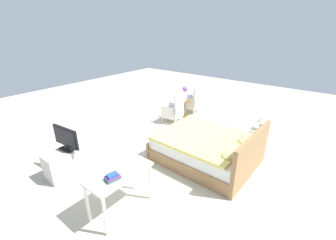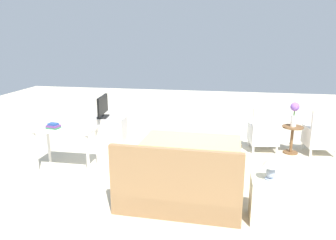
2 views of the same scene
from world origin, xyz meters
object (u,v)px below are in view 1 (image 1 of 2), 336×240
(book_stack, at_px, (113,177))
(side_table, at_px, (185,107))
(tv_flatscreen, at_px, (66,138))
(armchair_by_window_right, at_px, (174,110))
(nightstand, at_px, (258,140))
(tv_stand, at_px, (70,161))
(armchair_by_window_left, at_px, (193,102))
(vanity_desk, at_px, (119,177))
(table_lamp, at_px, (262,121))
(bed, at_px, (208,149))
(flower_vase, at_px, (185,92))

(book_stack, bearing_deg, side_table, -159.71)
(side_table, height_order, tv_flatscreen, tv_flatscreen)
(armchair_by_window_right, distance_m, side_table, 0.53)
(nightstand, height_order, tv_flatscreen, tv_flatscreen)
(nightstand, distance_m, tv_flatscreen, 4.25)
(nightstand, distance_m, tv_stand, 4.22)
(tv_stand, bearing_deg, armchair_by_window_right, 178.37)
(armchair_by_window_left, height_order, vanity_desk, armchair_by_window_left)
(armchair_by_window_right, distance_m, table_lamp, 2.69)
(side_table, relative_size, book_stack, 2.31)
(bed, relative_size, table_lamp, 6.40)
(armchair_by_window_left, bearing_deg, flower_vase, 3.82)
(armchair_by_window_right, xyz_separation_m, book_stack, (3.66, 1.58, 0.41))
(bed, height_order, book_stack, bed)
(bed, height_order, armchair_by_window_left, bed)
(nightstand, bearing_deg, flower_vase, -105.90)
(armchair_by_window_right, xyz_separation_m, nightstand, (0.21, 2.65, -0.09))
(bed, height_order, nightstand, bed)
(armchair_by_window_right, bearing_deg, nightstand, 85.43)
(armchair_by_window_left, relative_size, book_stack, 3.85)
(table_lamp, relative_size, book_stack, 1.38)
(armchair_by_window_left, xyz_separation_m, table_lamp, (1.29, 2.65, 0.40))
(armchair_by_window_left, xyz_separation_m, tv_stand, (4.50, -0.10, -0.11))
(flower_vase, distance_m, tv_stand, 4.00)
(tv_stand, bearing_deg, table_lamp, 139.41)
(bed, xyz_separation_m, armchair_by_window_right, (-1.34, -1.90, 0.08))
(armchair_by_window_left, distance_m, tv_stand, 4.50)
(vanity_desk, xyz_separation_m, book_stack, (0.18, 0.08, 0.15))
(bed, distance_m, side_table, 2.65)
(table_lamp, height_order, book_stack, table_lamp)
(nightstand, height_order, book_stack, book_stack)
(bed, relative_size, side_table, 3.83)
(armchair_by_window_right, distance_m, book_stack, 4.00)
(tv_stand, bearing_deg, nightstand, 139.41)
(armchair_by_window_left, relative_size, flower_vase, 1.93)
(armchair_by_window_left, bearing_deg, table_lamp, 64.03)
(vanity_desk, bearing_deg, book_stack, 23.75)
(side_table, distance_m, tv_stand, 3.95)
(armchair_by_window_left, relative_size, nightstand, 1.64)
(flower_vase, relative_size, vanity_desk, 0.46)
(side_table, bearing_deg, table_lamp, 74.10)
(armchair_by_window_right, distance_m, tv_stand, 3.42)
(nightstand, bearing_deg, tv_flatscreen, -40.56)
(side_table, bearing_deg, armchair_by_window_right, -3.93)
(flower_vase, height_order, nightstand, flower_vase)
(side_table, height_order, tv_stand, side_table)
(table_lamp, height_order, tv_stand, table_lamp)
(bed, distance_m, tv_stand, 2.88)
(armchair_by_window_left, bearing_deg, tv_stand, -1.24)
(nightstand, bearing_deg, book_stack, -17.18)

